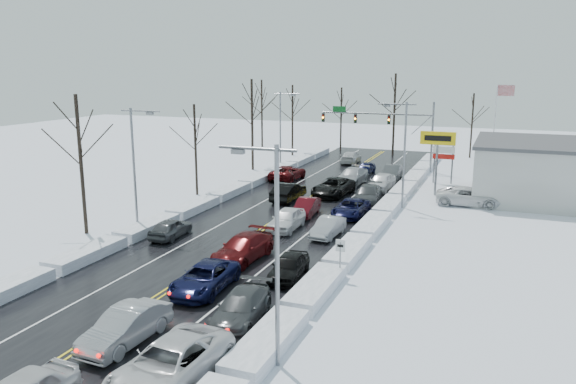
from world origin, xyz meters
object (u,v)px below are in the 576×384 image
at_px(tires_plus_sign, 438,143).
at_px(flagpole, 496,121).
at_px(traffic_signal_mast, 388,123).
at_px(oncoming_car_0, 288,200).

height_order(tires_plus_sign, flagpole, flagpole).
xyz_separation_m(traffic_signal_mast, oncoming_car_0, (-5.04, -19.02, -5.48)).
distance_m(traffic_signal_mast, tires_plus_sign, 13.92).
distance_m(tires_plus_sign, oncoming_car_0, 14.85).
relative_size(tires_plus_sign, oncoming_car_0, 1.21).
height_order(traffic_signal_mast, tires_plus_sign, traffic_signal_mast).
bearing_deg(oncoming_car_0, traffic_signal_mast, -104.25).
distance_m(flagpole, oncoming_car_0, 27.54).
height_order(traffic_signal_mast, flagpole, flagpole).
xyz_separation_m(traffic_signal_mast, tires_plus_sign, (7.05, -12.00, -0.49)).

